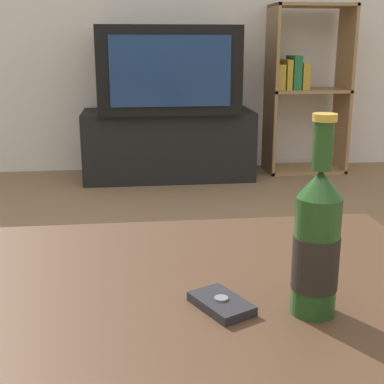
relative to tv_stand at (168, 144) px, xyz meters
name	(u,v)px	position (x,y,z in m)	size (l,w,h in m)	color
coffee_table	(151,349)	(-0.22, -2.73, 0.19)	(1.01, 0.76, 0.49)	#422B1C
tv_stand	(168,144)	(0.00, 0.00, 0.00)	(1.09, 0.45, 0.44)	black
television	(167,69)	(0.00, 0.00, 0.48)	(0.86, 0.57, 0.52)	black
bookshelf	(303,87)	(0.92, 0.08, 0.36)	(0.53, 0.30, 1.10)	#99754C
beer_bottle	(316,244)	(0.01, -2.78, 0.37)	(0.07, 0.07, 0.28)	#1E4219
cell_phone	(221,304)	(-0.12, -2.75, 0.27)	(0.09, 0.11, 0.02)	#232328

